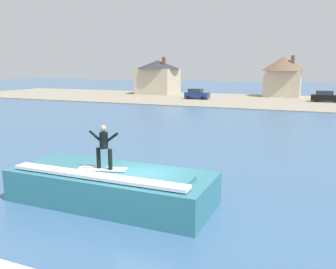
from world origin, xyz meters
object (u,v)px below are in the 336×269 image
object	(u,v)px
surfboard	(102,169)
house_small_cottage	(283,74)
wave_crest	(111,186)
car_near_shore	(197,94)
house_with_chimney	(158,76)
surfer	(104,145)
car_far_shore	(326,97)

from	to	relation	value
surfboard	house_small_cottage	distance (m)	56.30
wave_crest	car_near_shore	bearing A→B (deg)	104.21
wave_crest	house_small_cottage	distance (m)	55.94
wave_crest	house_with_chimney	world-z (taller)	house_with_chimney
wave_crest	surfer	xyz separation A→B (m)	(0.02, -0.42, 1.77)
wave_crest	car_near_shore	xyz separation A→B (m)	(-11.33, 44.75, 0.26)
surfer	car_far_shore	world-z (taller)	surfer
car_near_shore	car_far_shore	world-z (taller)	same
surfboard	car_far_shore	size ratio (longest dim) A/B	0.43
car_near_shore	wave_crest	bearing A→B (deg)	-75.79
car_near_shore	house_small_cottage	xyz separation A→B (m)	(12.67, 11.07, 3.18)
surfer	house_small_cottage	bearing A→B (deg)	88.65
car_near_shore	car_far_shore	xyz separation A→B (m)	(19.89, 2.87, 0.00)
car_far_shore	house_small_cottage	bearing A→B (deg)	131.34
surfer	car_far_shore	bearing A→B (deg)	79.92
surfboard	wave_crest	bearing A→B (deg)	74.78
house_with_chimney	wave_crest	bearing A→B (deg)	-67.20
car_near_shore	house_with_chimney	xyz separation A→B (m)	(-10.97, 8.31, 2.73)
car_far_shore	house_small_cottage	world-z (taller)	house_small_cottage
surfer	house_small_cottage	xyz separation A→B (m)	(1.32, 56.25, 1.68)
car_near_shore	house_with_chimney	bearing A→B (deg)	142.85
surfboard	house_small_cottage	size ratio (longest dim) A/B	0.25
car_near_shore	car_far_shore	distance (m)	20.09
surfer	car_near_shore	bearing A→B (deg)	104.10
wave_crest	car_far_shore	world-z (taller)	car_far_shore
surfboard	car_near_shore	distance (m)	46.52
car_far_shore	house_with_chimney	bearing A→B (deg)	170.00
house_with_chimney	surfer	bearing A→B (deg)	-67.35
house_with_chimney	house_small_cottage	bearing A→B (deg)	6.66
surfboard	house_with_chimney	size ratio (longest dim) A/B	0.22
surfer	car_far_shore	xyz separation A→B (m)	(8.54, 48.04, -1.50)
wave_crest	house_with_chimney	bearing A→B (deg)	112.80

